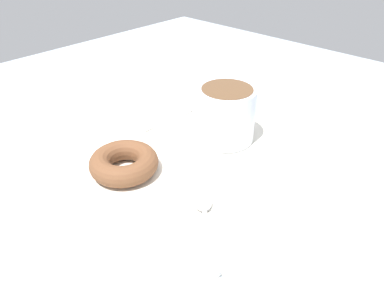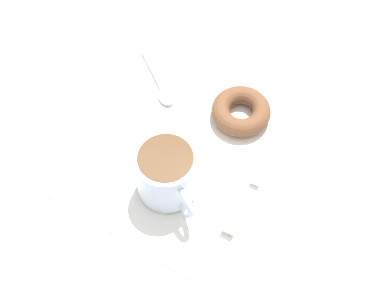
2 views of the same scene
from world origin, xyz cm
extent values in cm
cube|color=#99A8B7|center=(0.00, 0.00, -1.00)|extent=(120.00, 120.00, 2.00)
cube|color=white|center=(-2.01, -1.86, 0.15)|extent=(38.53, 38.53, 0.30)
cylinder|color=silver|center=(5.32, -2.29, 4.58)|extent=(9.09, 9.09, 8.57)
cylinder|color=brown|center=(5.32, -2.29, 8.67)|extent=(7.89, 7.89, 0.60)
torus|color=silver|center=(8.19, 1.84, 4.58)|extent=(3.99, 5.19, 5.70)
torus|color=brown|center=(-11.51, 2.29, 1.80)|extent=(9.68, 9.68, 3.00)
ellipsoid|color=silver|center=(-9.21, -10.34, 0.75)|extent=(4.15, 4.30, 0.90)
cylinder|color=silver|center=(-13.07, -14.97, 0.58)|extent=(6.86, 8.07, 0.56)
cube|color=white|center=(-1.51, 9.30, 1.06)|extent=(1.52, 1.52, 1.52)
cube|color=white|center=(7.33, 8.92, 1.26)|extent=(1.92, 1.92, 1.92)
camera|label=1|loc=(-36.28, -33.88, 31.80)|focal=35.00mm
camera|label=2|loc=(37.35, 17.88, 72.33)|focal=50.00mm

